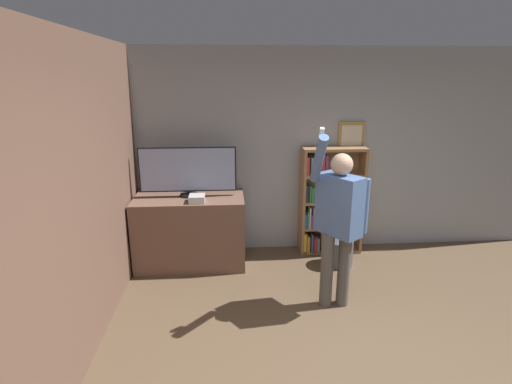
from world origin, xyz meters
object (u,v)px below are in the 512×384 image
at_px(game_console, 197,199).
at_px(waste_bin, 339,252).
at_px(bookshelf, 326,203).
at_px(television, 188,171).
at_px(person, 339,217).

height_order(game_console, waste_bin, game_console).
height_order(bookshelf, waste_bin, bookshelf).
bearing_deg(waste_bin, bookshelf, 102.00).
height_order(game_console, bookshelf, bookshelf).
height_order(television, person, person).
bearing_deg(bookshelf, waste_bin, -78.00).
xyz_separation_m(person, waste_bin, (0.30, 0.92, -0.82)).
distance_m(television, person, 1.97).
bearing_deg(game_console, person, -31.58).
xyz_separation_m(game_console, bookshelf, (1.68, 0.46, -0.24)).
height_order(television, bookshelf, television).
relative_size(game_console, person, 0.10).
bearing_deg(bookshelf, television, -173.35).
relative_size(person, waste_bin, 5.37).
xyz_separation_m(bookshelf, person, (-0.21, -1.36, 0.30)).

